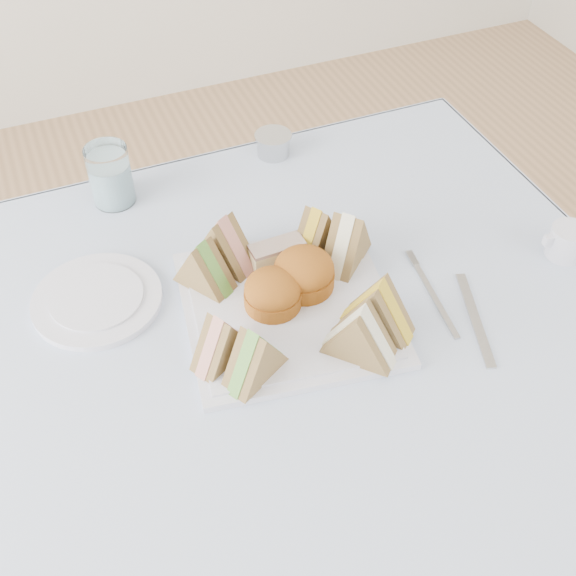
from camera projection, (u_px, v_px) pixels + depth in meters
name	position (u px, v px, depth m)	size (l,w,h in m)	color
floor	(311.00, 555.00, 1.60)	(4.00, 4.00, 0.00)	#9E7751
table	(316.00, 469.00, 1.34)	(0.90, 0.90, 0.74)	brown
tablecloth	(323.00, 339.00, 1.07)	(1.02, 1.02, 0.01)	#91A7C8
serving_plate	(288.00, 308.00, 1.10)	(0.31, 0.31, 0.01)	silver
sandwich_fl_a	(221.00, 338.00, 1.00)	(0.09, 0.04, 0.08)	olive
sandwich_fl_b	(255.00, 353.00, 0.97)	(0.10, 0.05, 0.09)	olive
sandwich_fr_a	(378.00, 306.00, 1.03)	(0.11, 0.05, 0.10)	olive
sandwich_fr_b	(360.00, 332.00, 1.00)	(0.11, 0.05, 0.09)	olive
sandwich_bl_a	(203.00, 264.00, 1.10)	(0.10, 0.05, 0.09)	olive
sandwich_bl_b	(224.00, 241.00, 1.13)	(0.11, 0.05, 0.09)	olive
sandwich_br_a	(347.00, 238.00, 1.13)	(0.11, 0.05, 0.09)	olive
sandwich_br_b	(316.00, 229.00, 1.16)	(0.09, 0.04, 0.08)	olive
scone_left	(273.00, 292.00, 1.07)	(0.09, 0.09, 0.06)	#A75119
scone_right	(304.00, 272.00, 1.10)	(0.09, 0.09, 0.06)	#A75119
pastry_slice	(277.00, 254.00, 1.15)	(0.09, 0.04, 0.04)	#C6B97C
side_plate	(97.00, 300.00, 1.11)	(0.20, 0.20, 0.01)	silver
water_glass	(110.00, 175.00, 1.25)	(0.07, 0.07, 0.11)	white
tea_strainer	(273.00, 145.00, 1.38)	(0.07, 0.07, 0.04)	#B2B2B2
knife	(475.00, 319.00, 1.09)	(0.02, 0.19, 0.00)	#B2B2B2
fork	(436.00, 300.00, 1.12)	(0.01, 0.16, 0.00)	#B2B2B2
creamer_jug	(567.00, 242.00, 1.17)	(0.06, 0.06, 0.05)	silver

